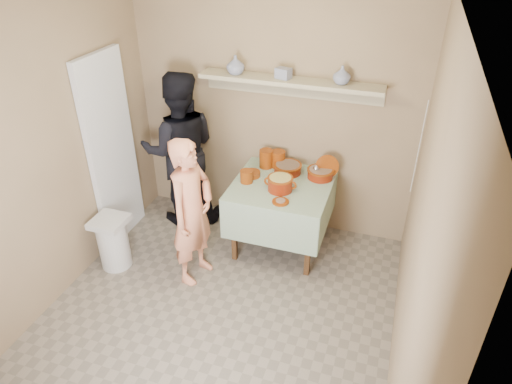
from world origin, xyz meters
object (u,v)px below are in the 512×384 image
at_px(cazuela_rice, 280,183).
at_px(trash_bin, 113,242).
at_px(person_helper, 180,150).
at_px(serving_table, 282,194).
at_px(person_cook, 192,212).

distance_m(cazuela_rice, trash_bin, 1.76).
bearing_deg(trash_bin, person_helper, 73.76).
distance_m(person_helper, serving_table, 1.23).
bearing_deg(person_cook, cazuela_rice, -38.27).
relative_size(cazuela_rice, trash_bin, 0.59).
distance_m(person_helper, trash_bin, 1.20).
height_order(cazuela_rice, trash_bin, cazuela_rice).
height_order(person_cook, cazuela_rice, person_cook).
bearing_deg(serving_table, trash_bin, -150.43).
bearing_deg(trash_bin, cazuela_rice, 25.53).
xyz_separation_m(person_cook, person_helper, (-0.54, 0.88, 0.14)).
bearing_deg(cazuela_rice, person_cook, -138.58).
xyz_separation_m(serving_table, trash_bin, (-1.49, -0.85, -0.36)).
bearing_deg(serving_table, person_helper, 172.36).
bearing_deg(cazuela_rice, person_helper, 166.62).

